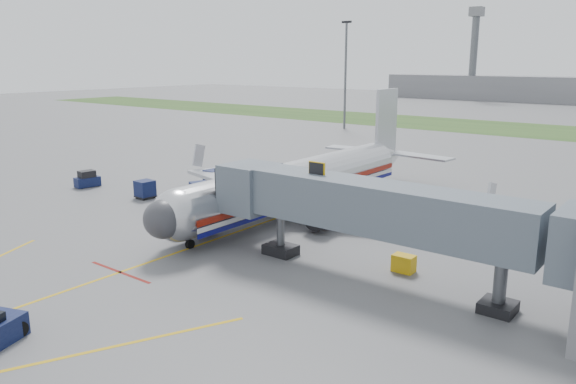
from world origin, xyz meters
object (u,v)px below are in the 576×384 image
Objects in this scene: airliner at (300,182)px; belt_loader at (192,227)px; ramp_worker at (236,190)px; baggage_tug at (87,180)px.

airliner is 8.21× the size of belt_loader.
belt_loader is 11.60m from ramp_worker.
ramp_worker is (-5.04, 10.44, 0.39)m from belt_loader.
baggage_tug is at bearing 172.41° from ramp_worker.
airliner reaches higher than baggage_tug.
ramp_worker reaches higher than baggage_tug.
baggage_tug is 17.23m from ramp_worker.
ramp_worker is at bearing 115.76° from belt_loader.
ramp_worker is at bearing -177.90° from airliner.
airliner is 11.21m from belt_loader.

